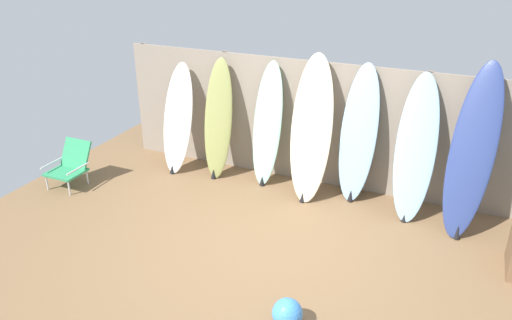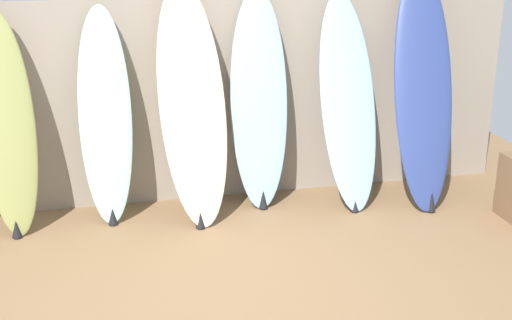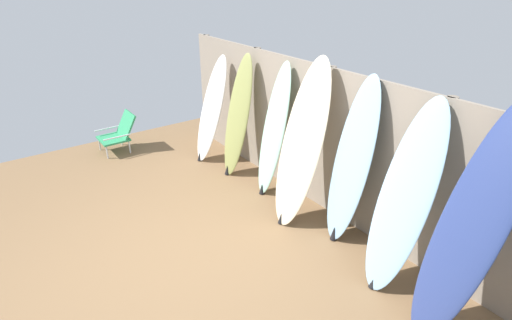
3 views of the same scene
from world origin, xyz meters
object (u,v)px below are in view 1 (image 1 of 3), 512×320
object	(u,v)px
surfboard_cream_3	(311,130)
beach_ball	(287,313)
surfboard_olive_1	(218,120)
surfboard_seafoam_2	(267,125)
surfboard_navy_6	(472,152)
surfboard_skyblue_5	(416,149)
surfboard_white_0	(178,119)
surfboard_skyblue_4	(358,135)
beach_chair	(70,164)

from	to	relation	value
surfboard_cream_3	beach_ball	xyz separation A→B (m)	(0.64, -2.58, -0.82)
beach_ball	surfboard_cream_3	bearing A→B (deg)	103.96
surfboard_olive_1	surfboard_seafoam_2	distance (m)	0.76
surfboard_navy_6	surfboard_skyblue_5	bearing A→B (deg)	171.55
surfboard_white_0	surfboard_olive_1	size ratio (longest dim) A/B	0.93
surfboard_navy_6	beach_ball	bearing A→B (deg)	-118.38
surfboard_olive_1	surfboard_skyblue_4	distance (m)	2.06
surfboard_navy_6	beach_chair	xyz separation A→B (m)	(-5.28, -1.05, -0.70)
surfboard_white_0	surfboard_navy_6	distance (m)	4.13
surfboard_cream_3	beach_chair	size ratio (longest dim) A/B	3.12
surfboard_navy_6	beach_chair	size ratio (longest dim) A/B	3.28
surfboard_seafoam_2	surfboard_navy_6	xyz separation A→B (m)	(2.71, -0.20, 0.14)
surfboard_skyblue_5	surfboard_navy_6	distance (m)	0.66
surfboard_cream_3	surfboard_skyblue_4	xyz separation A→B (m)	(0.60, 0.18, -0.05)
surfboard_olive_1	surfboard_cream_3	bearing A→B (deg)	-3.40
surfboard_olive_1	beach_ball	distance (m)	3.47
beach_ball	surfboard_white_0	bearing A→B (deg)	136.63
surfboard_skyblue_5	surfboard_navy_6	world-z (taller)	surfboard_navy_6
surfboard_cream_3	surfboard_skyblue_4	distance (m)	0.63
surfboard_cream_3	surfboard_skyblue_4	bearing A→B (deg)	16.61
surfboard_white_0	beach_chair	xyz separation A→B (m)	(-1.15, -1.13, -0.49)
beach_chair	beach_ball	size ratio (longest dim) A/B	2.16
surfboard_skyblue_4	beach_ball	world-z (taller)	surfboard_skyblue_4
surfboard_olive_1	surfboard_navy_6	xyz separation A→B (m)	(3.47, -0.14, 0.15)
surfboard_seafoam_2	beach_ball	xyz separation A→B (m)	(1.34, -2.73, -0.73)
surfboard_olive_1	surfboard_skyblue_5	distance (m)	2.82
surfboard_white_0	surfboard_skyblue_4	size ratio (longest dim) A/B	0.87
surfboard_olive_1	surfboard_white_0	bearing A→B (deg)	-175.13
surfboard_white_0	beach_ball	world-z (taller)	surfboard_white_0
surfboard_white_0	surfboard_skyblue_4	bearing A→B (deg)	3.13
surfboard_seafoam_2	surfboard_cream_3	world-z (taller)	surfboard_cream_3
surfboard_skyblue_4	beach_chair	xyz separation A→B (m)	(-3.87, -1.28, -0.60)
surfboard_navy_6	beach_chair	world-z (taller)	surfboard_navy_6
surfboard_olive_1	surfboard_seafoam_2	world-z (taller)	surfboard_seafoam_2
surfboard_white_0	surfboard_skyblue_5	bearing A→B (deg)	0.18
surfboard_seafoam_2	surfboard_cream_3	bearing A→B (deg)	-11.72
surfboard_white_0	surfboard_cream_3	world-z (taller)	surfboard_cream_3
surfboard_seafoam_2	surfboard_white_0	bearing A→B (deg)	-175.37
surfboard_skyblue_4	surfboard_skyblue_5	distance (m)	0.77
surfboard_seafoam_2	beach_ball	size ratio (longest dim) A/B	6.13
surfboard_seafoam_2	surfboard_skyblue_5	distance (m)	2.06
surfboard_olive_1	surfboard_navy_6	size ratio (longest dim) A/B	0.85
surfboard_navy_6	beach_ball	world-z (taller)	surfboard_navy_6
surfboard_navy_6	beach_ball	distance (m)	3.00
surfboard_olive_1	surfboard_navy_6	distance (m)	3.47
surfboard_white_0	surfboard_navy_6	xyz separation A→B (m)	(4.13, -0.09, 0.21)
beach_chair	beach_ball	world-z (taller)	beach_chair
surfboard_seafoam_2	surfboard_navy_6	distance (m)	2.72
surfboard_skyblue_5	surfboard_white_0	bearing A→B (deg)	-179.82
surfboard_olive_1	surfboard_seafoam_2	size ratio (longest dim) A/B	0.99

